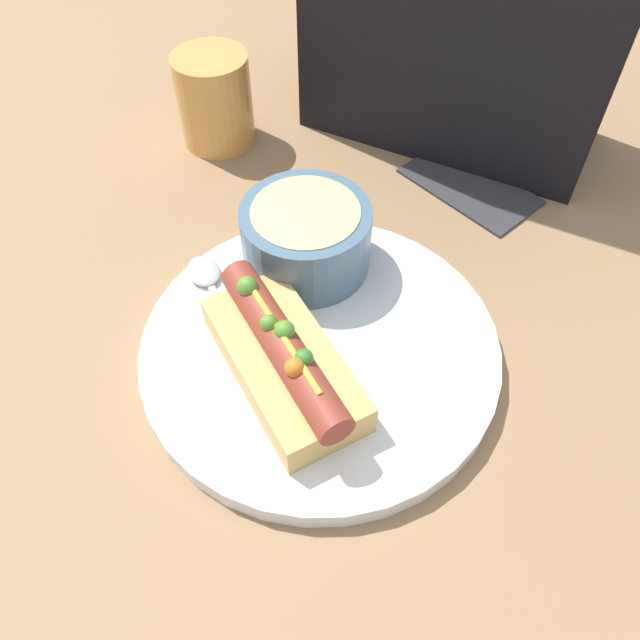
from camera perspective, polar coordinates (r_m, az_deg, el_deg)
ground_plane at (r=0.51m, az=-0.00°, el=-3.27°), size 4.00×4.00×0.00m
dinner_plate at (r=0.51m, az=-0.00°, el=-2.67°), size 0.29×0.29×0.02m
hot_dog at (r=0.46m, az=-3.37°, el=-3.43°), size 0.16×0.14×0.06m
soup_bowl at (r=0.53m, az=-1.28°, el=7.71°), size 0.11×0.11×0.06m
spoon at (r=0.54m, az=-9.92°, el=3.04°), size 0.14×0.11×0.01m
drinking_glass at (r=0.71m, az=-9.60°, el=19.24°), size 0.08×0.08×0.10m
napkin at (r=0.68m, az=13.52°, el=11.90°), size 0.16×0.12×0.01m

